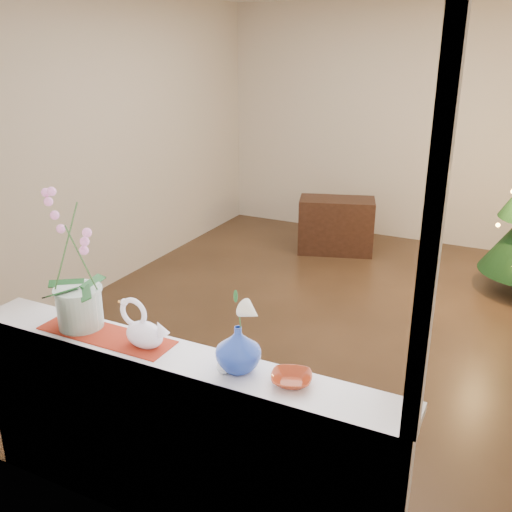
{
  "coord_description": "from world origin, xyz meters",
  "views": [
    {
      "loc": [
        1.34,
        -4.21,
        2.23
      ],
      "look_at": [
        -0.06,
        -1.4,
        1.05
      ],
      "focal_mm": 40.0,
      "sensor_mm": 36.0,
      "label": 1
    }
  ],
  "objects": [
    {
      "name": "blue_vase",
      "position": [
        0.33,
        -2.36,
        1.04
      ],
      "size": [
        0.26,
        0.26,
        0.23
      ],
      "primitive_type": "imported",
      "rotation": [
        0.0,
        0.0,
        -0.2
      ],
      "color": "navy",
      "rests_on": "windowsill"
    },
    {
      "name": "wall_back",
      "position": [
        0.0,
        2.5,
        1.35
      ],
      "size": [
        4.5,
        0.1,
        2.7
      ],
      "primitive_type": "cube",
      "color": "beige",
      "rests_on": "ground"
    },
    {
      "name": "amber_dish",
      "position": [
        0.58,
        -2.35,
        0.94
      ],
      "size": [
        0.18,
        0.18,
        0.04
      ],
      "primitive_type": "imported",
      "rotation": [
        0.0,
        0.0,
        0.33
      ],
      "color": "maroon",
      "rests_on": "windowsill"
    },
    {
      "name": "windowsill",
      "position": [
        0.0,
        -2.37,
        0.9
      ],
      "size": [
        2.2,
        0.26,
        0.04
      ],
      "primitive_type": "cube",
      "color": "white",
      "rests_on": "window_apron"
    },
    {
      "name": "window_apron",
      "position": [
        0.0,
        -2.46,
        0.44
      ],
      "size": [
        2.2,
        0.08,
        0.88
      ],
      "primitive_type": "cube",
      "color": "white",
      "rests_on": "ground"
    },
    {
      "name": "swan",
      "position": [
        -0.15,
        -2.37,
        1.03
      ],
      "size": [
        0.28,
        0.17,
        0.22
      ],
      "primitive_type": null,
      "rotation": [
        0.0,
        0.0,
        0.2
      ],
      "color": "white",
      "rests_on": "windowsill"
    },
    {
      "name": "side_table",
      "position": [
        -0.57,
        1.67,
        0.31
      ],
      "size": [
        0.91,
        0.64,
        0.62
      ],
      "primitive_type": "cube",
      "rotation": [
        0.0,
        0.0,
        0.31
      ],
      "color": "black",
      "rests_on": "ground"
    },
    {
      "name": "wall_left",
      "position": [
        -2.25,
        0.0,
        1.35
      ],
      "size": [
        0.1,
        5.0,
        2.7
      ],
      "primitive_type": "cube",
      "color": "beige",
      "rests_on": "ground"
    },
    {
      "name": "window_frame",
      "position": [
        0.0,
        -2.47,
        1.7
      ],
      "size": [
        2.22,
        0.06,
        1.6
      ],
      "primitive_type": null,
      "color": "white",
      "rests_on": "windowsill"
    },
    {
      "name": "wall_front",
      "position": [
        0.0,
        -2.5,
        1.35
      ],
      "size": [
        4.5,
        0.1,
        2.7
      ],
      "primitive_type": "cube",
      "color": "beige",
      "rests_on": "ground"
    },
    {
      "name": "lily",
      "position": [
        0.33,
        -2.36,
        1.24
      ],
      "size": [
        0.13,
        0.07,
        0.18
      ],
      "primitive_type": null,
      "color": "beige",
      "rests_on": "blue_vase"
    },
    {
      "name": "paperweight",
      "position": [
        0.29,
        -2.41,
        0.95
      ],
      "size": [
        0.07,
        0.07,
        0.06
      ],
      "primitive_type": "sphere",
      "rotation": [
        0.0,
        0.0,
        0.22
      ],
      "color": "silver",
      "rests_on": "windowsill"
    },
    {
      "name": "orchid_pot",
      "position": [
        -0.54,
        -2.35,
        1.26
      ],
      "size": [
        0.24,
        0.24,
        0.69
      ],
      "primitive_type": null,
      "rotation": [
        0.0,
        0.0,
        -0.01
      ],
      "color": "beige",
      "rests_on": "windowsill"
    },
    {
      "name": "ground",
      "position": [
        0.0,
        0.0,
        0.0
      ],
      "size": [
        5.0,
        5.0,
        0.0
      ],
      "primitive_type": "plane",
      "color": "#322114",
      "rests_on": "ground"
    },
    {
      "name": "runner",
      "position": [
        -0.38,
        -2.37,
        0.92
      ],
      "size": [
        0.7,
        0.2,
        0.01
      ],
      "primitive_type": "cube",
      "color": "maroon",
      "rests_on": "windowsill"
    }
  ]
}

